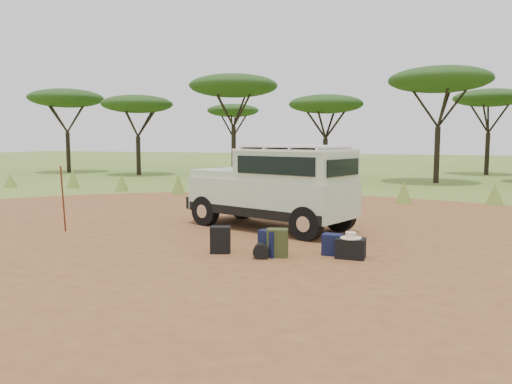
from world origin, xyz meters
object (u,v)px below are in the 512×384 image
(backpack_navy, at_px, (270,243))
(backpack_olive, at_px, (278,243))
(backpack_black, at_px, (220,240))
(hard_case, at_px, (351,248))
(safari_vehicle, at_px, (275,189))
(walking_staff, at_px, (63,199))
(duffel_navy, at_px, (332,245))

(backpack_navy, bearing_deg, backpack_olive, 26.25)
(backpack_black, xyz_separation_m, hard_case, (2.52, 0.46, -0.08))
(safari_vehicle, xyz_separation_m, walking_staff, (-4.67, -2.28, -0.21))
(walking_staff, distance_m, hard_case, 7.05)
(backpack_black, bearing_deg, safari_vehicle, 66.31)
(duffel_navy, bearing_deg, hard_case, -18.04)
(safari_vehicle, height_order, walking_staff, safari_vehicle)
(backpack_navy, distance_m, hard_case, 1.55)
(hard_case, bearing_deg, backpack_black, -171.79)
(walking_staff, distance_m, duffel_navy, 6.67)
(hard_case, bearing_deg, duffel_navy, 158.85)
(backpack_black, distance_m, duffel_navy, 2.22)
(safari_vehicle, relative_size, duffel_navy, 10.99)
(walking_staff, relative_size, duffel_navy, 3.92)
(backpack_black, distance_m, backpack_navy, 1.02)
(backpack_black, bearing_deg, duffel_navy, -4.90)
(duffel_navy, height_order, hard_case, duffel_navy)
(walking_staff, xyz_separation_m, hard_case, (7.02, -0.24, -0.62))
(walking_staff, height_order, backpack_navy, walking_staff)
(duffel_navy, bearing_deg, walking_staff, -179.90)
(safari_vehicle, height_order, backpack_navy, safari_vehicle)
(safari_vehicle, bearing_deg, duffel_navy, -31.63)
(backpack_black, bearing_deg, backpack_navy, -15.99)
(backpack_navy, bearing_deg, hard_case, 41.50)
(backpack_olive, height_order, duffel_navy, backpack_olive)
(backpack_black, height_order, backpack_olive, backpack_olive)
(backpack_black, relative_size, backpack_navy, 1.05)
(backpack_black, height_order, backpack_navy, backpack_black)
(backpack_black, height_order, duffel_navy, backpack_black)
(safari_vehicle, relative_size, backpack_navy, 9.01)
(safari_vehicle, distance_m, hard_case, 3.54)
(safari_vehicle, distance_m, walking_staff, 5.20)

